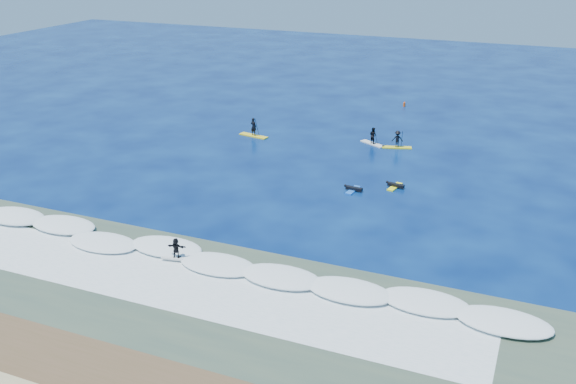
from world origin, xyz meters
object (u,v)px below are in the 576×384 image
at_px(sup_paddler_right, 397,140).
at_px(prone_paddler_far, 353,189).
at_px(sup_paddler_center, 373,137).
at_px(sup_paddler_left, 254,130).
at_px(prone_paddler_near, 395,186).
at_px(marker_buoy, 404,104).
at_px(wave_surfer, 176,249).

xyz_separation_m(sup_paddler_right, prone_paddler_far, (-0.55, -11.47, -0.59)).
distance_m(sup_paddler_center, sup_paddler_right, 2.34).
bearing_deg(sup_paddler_left, sup_paddler_right, 18.98).
relative_size(prone_paddler_near, marker_buoy, 3.02).
bearing_deg(sup_paddler_center, marker_buoy, 121.78).
height_order(sup_paddler_right, prone_paddler_near, sup_paddler_right).
distance_m(sup_paddler_right, wave_surfer, 27.10).
relative_size(sup_paddler_left, marker_buoy, 4.77).
relative_size(prone_paddler_far, wave_surfer, 1.01).
bearing_deg(sup_paddler_right, wave_surfer, -121.33).
bearing_deg(sup_paddler_right, prone_paddler_far, -109.36).
xyz_separation_m(prone_paddler_near, marker_buoy, (-5.04, 24.52, 0.15)).
xyz_separation_m(prone_paddler_far, marker_buoy, (-2.28, 26.43, 0.15)).
xyz_separation_m(prone_paddler_far, wave_surfer, (-6.34, -14.74, 0.63)).
height_order(sup_paddler_left, marker_buoy, sup_paddler_left).
height_order(sup_paddler_left, prone_paddler_near, sup_paddler_left).
height_order(sup_paddler_left, prone_paddler_far, sup_paddler_left).
distance_m(prone_paddler_near, marker_buoy, 25.04).
distance_m(wave_surfer, marker_buoy, 41.38).
height_order(sup_paddler_right, marker_buoy, sup_paddler_right).
relative_size(sup_paddler_center, prone_paddler_near, 1.34).
distance_m(sup_paddler_left, sup_paddler_right, 13.64).
bearing_deg(marker_buoy, sup_paddler_center, -88.03).
xyz_separation_m(sup_paddler_left, marker_buoy, (10.69, 16.74, -0.37)).
height_order(prone_paddler_near, wave_surfer, wave_surfer).
bearing_deg(sup_paddler_center, prone_paddler_near, -35.34).
bearing_deg(sup_paddler_left, wave_surfer, -63.30).
relative_size(sup_paddler_left, sup_paddler_center, 1.18).
relative_size(prone_paddler_near, prone_paddler_far, 1.02).
distance_m(sup_paddler_left, marker_buoy, 19.86).
height_order(prone_paddler_far, wave_surfer, wave_surfer).
bearing_deg(sup_paddler_right, sup_paddler_left, 170.88).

